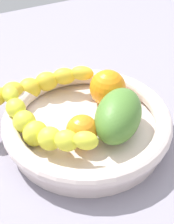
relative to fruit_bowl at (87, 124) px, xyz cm
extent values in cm
cube|color=gray|center=(0.00, 0.00, -4.25)|extent=(120.00, 120.00, 3.00)
cylinder|color=silver|center=(0.00, 0.00, -1.57)|extent=(27.09, 27.09, 2.36)
torus|color=silver|center=(0.00, 0.00, 1.09)|extent=(29.15, 29.15, 2.95)
ellipsoid|color=yellow|center=(-3.78, -9.20, 3.98)|extent=(5.19, 4.79, 2.72)
ellipsoid|color=yellow|center=(-0.77, -10.88, 3.22)|extent=(5.33, 4.68, 3.21)
ellipsoid|color=yellow|center=(2.52, -11.87, 2.46)|extent=(5.03, 4.44, 3.70)
ellipsoid|color=yellow|center=(5.95, -12.12, 1.71)|extent=(4.58, 4.34, 4.18)
ellipsoid|color=yellow|center=(9.36, -11.62, 2.46)|extent=(5.22, 4.69, 3.70)
ellipsoid|color=yellow|center=(10.43, -8.49, 4.32)|extent=(3.25, 4.17, 2.77)
ellipsoid|color=yellow|center=(10.57, -5.51, 3.47)|extent=(3.41, 3.96, 3.27)
ellipsoid|color=yellow|center=(10.21, -2.55, 2.61)|extent=(4.48, 4.53, 3.77)
ellipsoid|color=yellow|center=(9.35, 0.30, 1.75)|extent=(5.38, 5.14, 4.27)
ellipsoid|color=yellow|center=(8.03, 2.97, 2.61)|extent=(5.21, 5.24, 3.77)
ellipsoid|color=yellow|center=(6.27, 5.38, 3.47)|extent=(4.99, 5.04, 3.27)
ellipsoid|color=yellow|center=(4.13, 7.46, 4.32)|extent=(4.73, 4.58, 2.77)
sphere|color=orange|center=(2.66, 3.39, 2.25)|extent=(5.27, 5.27, 5.27)
sphere|color=orange|center=(-6.40, -4.01, 2.97)|extent=(6.71, 6.71, 6.71)
ellipsoid|color=#4E8032|center=(-3.80, 3.87, 3.29)|extent=(13.83, 13.66, 7.35)
camera|label=1|loc=(19.47, 37.13, 37.60)|focal=51.85mm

